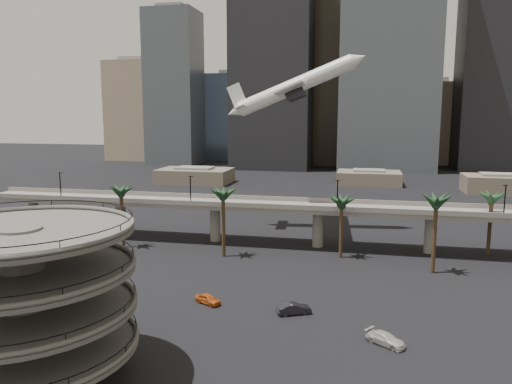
% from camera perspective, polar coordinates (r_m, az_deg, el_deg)
% --- Properties ---
extents(ground, '(700.00, 700.00, 0.00)m').
position_cam_1_polar(ground, '(56.56, -10.45, -20.00)').
color(ground, black).
rests_on(ground, ground).
extents(parking_ramp, '(22.20, 22.20, 17.35)m').
position_cam_1_polar(parking_ramp, '(55.60, -25.07, -10.17)').
color(parking_ramp, '#514E4C').
rests_on(parking_ramp, ground).
extents(overpass, '(130.00, 9.30, 14.70)m').
position_cam_1_polar(overpass, '(104.28, 1.09, -2.00)').
color(overpass, gray).
rests_on(overpass, ground).
extents(palm_trees, '(76.40, 18.40, 14.00)m').
position_cam_1_polar(palm_trees, '(94.34, 7.09, -0.80)').
color(palm_trees, '#4C3420').
rests_on(palm_trees, ground).
extents(low_buildings, '(135.00, 27.50, 6.80)m').
position_cam_1_polar(low_buildings, '(189.76, 8.23, 1.55)').
color(low_buildings, '#675E4B').
rests_on(low_buildings, ground).
extents(skyline, '(269.00, 86.00, 125.77)m').
position_cam_1_polar(skyline, '(263.23, 11.46, 12.94)').
color(skyline, gray).
rests_on(skyline, ground).
extents(airborne_jet, '(33.02, 30.11, 16.23)m').
position_cam_1_polar(airborne_jet, '(117.69, 4.43, 11.89)').
color(airborne_jet, silver).
rests_on(airborne_jet, ground).
extents(car_a, '(4.48, 3.39, 1.42)m').
position_cam_1_polar(car_a, '(74.02, -5.51, -12.07)').
color(car_a, '#C75B1C').
rests_on(car_a, ground).
extents(car_b, '(4.96, 3.47, 1.55)m').
position_cam_1_polar(car_b, '(70.35, 4.36, -13.15)').
color(car_b, black).
rests_on(car_b, ground).
extents(car_c, '(5.18, 4.44, 1.43)m').
position_cam_1_polar(car_c, '(63.73, 14.59, -15.94)').
color(car_c, beige).
rests_on(car_c, ground).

